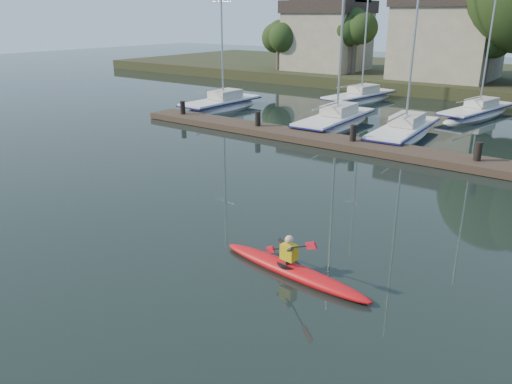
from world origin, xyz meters
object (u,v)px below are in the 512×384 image
Objects in this scene: kayak at (292,268)px; sailboat_2 at (403,140)px; sailboat_5 at (359,103)px; sailboat_1 at (335,129)px; sailboat_0 at (222,111)px; dock at (410,153)px; sailboat_6 at (476,118)px.

sailboat_2 reaches higher than kayak.
sailboat_1 is at bearing -64.62° from sailboat_5.
kayak is 0.32× the size of sailboat_5.
sailboat_0 is at bearing 140.05° from kayak.
sailboat_2 reaches higher than dock.
sailboat_5 is at bearing 104.84° from sailboat_1.
sailboat_0 is (-17.36, 17.43, -0.39)m from kayak.
sailboat_6 is (15.48, 8.31, 0.04)m from sailboat_0.
kayak is 24.61m from sailboat_0.
sailboat_6 is (8.93, -0.64, 0.02)m from sailboat_5.
sailboat_0 is at bearing -140.81° from sailboat_6.
sailboat_1 reaches higher than sailboat_0.
kayak is 0.14× the size of dock.
sailboat_0 is 0.87× the size of sailboat_1.
sailboat_0 is 13.85m from sailboat_2.
sailboat_5 is 1.02× the size of sailboat_6.
kayak is 17.18m from sailboat_2.
sailboat_0 is at bearing 173.88° from sailboat_2.
sailboat_5 is at bearing 117.45° from kayak.
sailboat_2 is 9.09m from sailboat_6.
sailboat_2 is 1.01× the size of sailboat_6.
sailboat_0 is at bearing 163.70° from dock.
sailboat_5 reaches higher than dock.
dock is 2.35× the size of sailboat_6.
sailboat_5 is 8.96m from sailboat_6.
sailboat_0 is 11.09m from sailboat_5.
sailboat_6 is at bearing 29.63° from sailboat_0.
kayak reaches higher than dock.
kayak is 0.37× the size of sailboat_0.
kayak is 25.81m from sailboat_6.
dock is at bearing -36.24° from sailboat_1.
sailboat_2 is 0.99× the size of sailboat_5.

